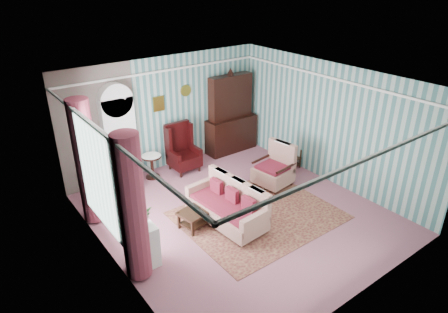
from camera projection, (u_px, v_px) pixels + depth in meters
floor at (238, 214)px, 8.64m from camera, size 6.00×6.00×0.00m
room_shell at (209, 132)px, 7.57m from camera, size 5.53×6.02×2.91m
bookcase at (120, 140)px, 9.48m from camera, size 0.80×0.28×2.24m
dresser_hutch at (231, 112)px, 11.12m from camera, size 1.50×0.56×2.36m
wingback_left at (119, 167)px, 9.27m from camera, size 0.76×0.80×1.25m
wingback_right at (184, 148)px, 10.22m from camera, size 0.76×0.80×1.25m
seated_woman at (120, 168)px, 9.29m from camera, size 0.44×0.40×1.18m
round_side_table at (152, 167)px, 10.01m from camera, size 0.50×0.50×0.60m
nest_table at (290, 158)px, 10.51m from camera, size 0.45×0.38×0.54m
plant_stand at (142, 248)px, 6.95m from camera, size 0.55×0.35×0.80m
rug at (258, 215)px, 8.58m from camera, size 3.20×2.60×0.01m
sofa at (226, 203)px, 8.16m from camera, size 1.17×1.89×0.92m
floral_armchair at (273, 167)px, 9.56m from camera, size 0.83×0.96×0.98m
coffee_table at (199, 216)px, 8.22m from camera, size 0.97×0.66×0.38m
potted_plant_a at (139, 221)px, 6.62m from camera, size 0.52×0.49×0.46m
potted_plant_b at (141, 211)px, 6.83m from camera, size 0.34×0.31×0.50m
potted_plant_c at (132, 219)px, 6.72m from camera, size 0.28×0.28×0.40m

